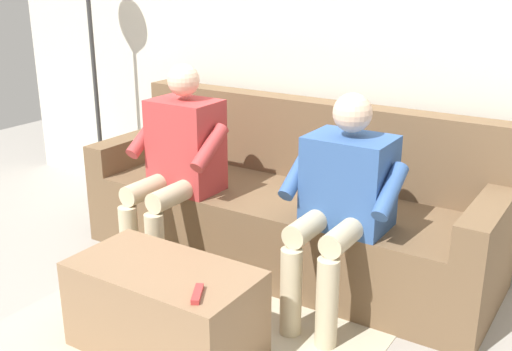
{
  "coord_description": "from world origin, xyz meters",
  "views": [
    {
      "loc": [
        -1.57,
        2.67,
        1.59
      ],
      "look_at": [
        0.0,
        0.22,
        0.6
      ],
      "focal_mm": 42.87,
      "sensor_mm": 36.0,
      "label": 1
    }
  ],
  "objects_px": {
    "person_right_seated": "(178,157)",
    "floor_lamp": "(89,5)",
    "person_left_seated": "(342,194)",
    "couch": "(289,210)",
    "coffee_table": "(165,309)",
    "remote_red": "(197,294)"
  },
  "relations": [
    {
      "from": "coffee_table",
      "to": "floor_lamp",
      "type": "bearing_deg",
      "value": -36.45
    },
    {
      "from": "coffee_table",
      "to": "person_right_seated",
      "type": "xyz_separation_m",
      "value": [
        0.48,
        -0.7,
        0.42
      ]
    },
    {
      "from": "couch",
      "to": "floor_lamp",
      "type": "distance_m",
      "value": 1.93
    },
    {
      "from": "coffee_table",
      "to": "couch",
      "type": "bearing_deg",
      "value": -90.0
    },
    {
      "from": "person_left_seated",
      "to": "person_right_seated",
      "type": "height_order",
      "value": "person_right_seated"
    },
    {
      "from": "coffee_table",
      "to": "person_right_seated",
      "type": "bearing_deg",
      "value": -55.4
    },
    {
      "from": "couch",
      "to": "person_left_seated",
      "type": "relative_size",
      "value": 2.17
    },
    {
      "from": "coffee_table",
      "to": "remote_red",
      "type": "xyz_separation_m",
      "value": [
        -0.27,
        0.11,
        0.21
      ]
    },
    {
      "from": "coffee_table",
      "to": "floor_lamp",
      "type": "distance_m",
      "value": 2.31
    },
    {
      "from": "couch",
      "to": "person_left_seated",
      "type": "distance_m",
      "value": 0.67
    },
    {
      "from": "remote_red",
      "to": "couch",
      "type": "bearing_deg",
      "value": -16.38
    },
    {
      "from": "person_left_seated",
      "to": "floor_lamp",
      "type": "distance_m",
      "value": 2.27
    },
    {
      "from": "person_right_seated",
      "to": "floor_lamp",
      "type": "relative_size",
      "value": 0.68
    },
    {
      "from": "coffee_table",
      "to": "person_right_seated",
      "type": "distance_m",
      "value": 0.95
    },
    {
      "from": "coffee_table",
      "to": "remote_red",
      "type": "distance_m",
      "value": 0.36
    },
    {
      "from": "couch",
      "to": "coffee_table",
      "type": "height_order",
      "value": "couch"
    },
    {
      "from": "person_left_seated",
      "to": "floor_lamp",
      "type": "relative_size",
      "value": 0.65
    },
    {
      "from": "remote_red",
      "to": "floor_lamp",
      "type": "distance_m",
      "value": 2.47
    },
    {
      "from": "coffee_table",
      "to": "floor_lamp",
      "type": "xyz_separation_m",
      "value": [
        1.61,
        -1.19,
        1.16
      ]
    },
    {
      "from": "remote_red",
      "to": "floor_lamp",
      "type": "height_order",
      "value": "floor_lamp"
    },
    {
      "from": "person_left_seated",
      "to": "person_right_seated",
      "type": "bearing_deg",
      "value": 0.89
    },
    {
      "from": "person_left_seated",
      "to": "remote_red",
      "type": "bearing_deg",
      "value": 75.66
    }
  ]
}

